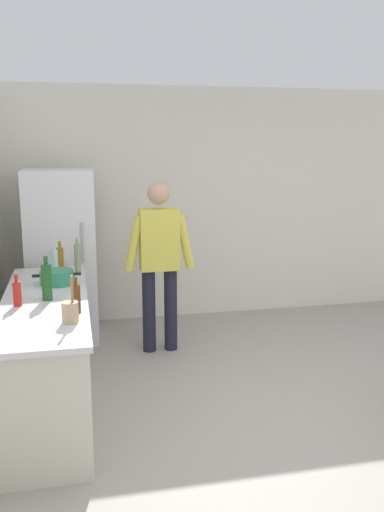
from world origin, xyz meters
The scene contains 13 objects.
ground_plane centered at (0.00, 0.00, 0.00)m, with size 14.00×14.00×0.00m, color #9E998E.
wall_back centered at (0.00, 3.00, 1.35)m, with size 6.40×0.12×2.70m, color silver.
kitchen_counter centered at (-2.00, 0.80, 0.45)m, with size 0.64×2.20×0.90m.
refrigerator centered at (-1.90, 2.40, 0.90)m, with size 0.70×0.67×1.80m.
person centered at (-0.95, 1.85, 0.98)m, with size 0.70×0.22×1.70m.
cooking_pot centered at (-1.92, 1.23, 0.96)m, with size 0.40×0.28×0.12m.
utensil_jar centered at (-1.81, 0.18, 0.98)m, with size 0.11×0.11×0.32m.
bottle_oil_amber centered at (-1.89, 1.72, 1.02)m, with size 0.06×0.06×0.28m.
bottle_sauce_red centered at (-2.18, 0.65, 1.00)m, with size 0.06×0.06×0.24m.
bottle_vinegar_tall centered at (-1.74, 1.62, 1.04)m, with size 0.06×0.06×0.32m.
bottle_water_clear centered at (-1.94, 1.51, 1.03)m, with size 0.07×0.07×0.30m.
bottle_beer_brown centered at (-1.76, 0.39, 1.01)m, with size 0.06×0.06×0.26m.
bottle_wine_green centered at (-1.98, 0.76, 1.05)m, with size 0.08×0.08×0.34m.
Camera 1 is at (-1.76, -3.36, 2.06)m, focal length 38.40 mm.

